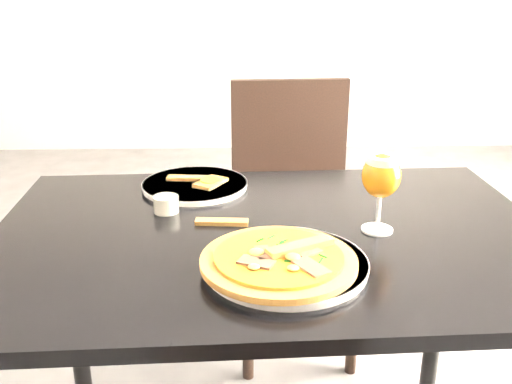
{
  "coord_description": "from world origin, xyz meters",
  "views": [
    {
      "loc": [
        -0.29,
        -1.34,
        1.26
      ],
      "look_at": [
        -0.25,
        -0.2,
        0.83
      ],
      "focal_mm": 40.0,
      "sensor_mm": 36.0,
      "label": 1
    }
  ],
  "objects_px": {
    "dining_table": "(271,268)",
    "pizza": "(279,259)",
    "chair_far": "(293,207)",
    "beer_glass": "(381,176)"
  },
  "relations": [
    {
      "from": "chair_far",
      "to": "beer_glass",
      "type": "bearing_deg",
      "value": -84.1
    },
    {
      "from": "dining_table",
      "to": "chair_far",
      "type": "distance_m",
      "value": 0.74
    },
    {
      "from": "dining_table",
      "to": "pizza",
      "type": "xyz_separation_m",
      "value": [
        0.0,
        -0.18,
        0.12
      ]
    },
    {
      "from": "beer_glass",
      "to": "chair_far",
      "type": "bearing_deg",
      "value": 98.73
    },
    {
      "from": "chair_far",
      "to": "pizza",
      "type": "relative_size",
      "value": 3.22
    },
    {
      "from": "chair_far",
      "to": "pizza",
      "type": "bearing_deg",
      "value": -100.04
    },
    {
      "from": "dining_table",
      "to": "chair_far",
      "type": "bearing_deg",
      "value": 78.7
    },
    {
      "from": "chair_far",
      "to": "beer_glass",
      "type": "relative_size",
      "value": 5.45
    },
    {
      "from": "pizza",
      "to": "dining_table",
      "type": "bearing_deg",
      "value": 91.06
    },
    {
      "from": "chair_far",
      "to": "pizza",
      "type": "height_order",
      "value": "chair_far"
    }
  ]
}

